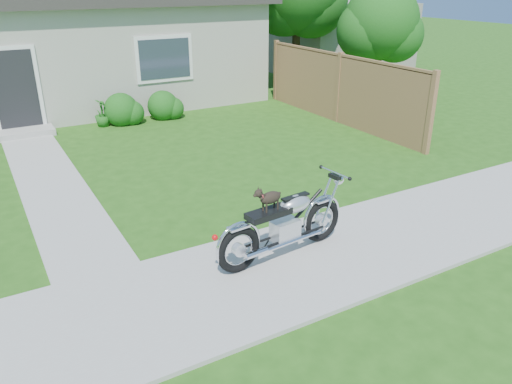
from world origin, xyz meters
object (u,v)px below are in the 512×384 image
(house, at_px, (51,34))
(potted_plant_right, at_px, (102,113))
(tree_near, at_px, (385,26))
(motorcycle_with_dog, at_px, (285,223))
(fence, at_px, (339,88))

(house, distance_m, potted_plant_right, 3.91)
(tree_near, xyz_separation_m, potted_plant_right, (-8.86, 1.19, -1.97))
(house, xyz_separation_m, potted_plant_right, (0.48, -3.44, -1.79))
(tree_near, distance_m, motorcycle_with_dog, 11.11)
(tree_near, bearing_deg, fence, -152.07)
(potted_plant_right, relative_size, motorcycle_with_dog, 0.33)
(fence, distance_m, motorcycle_with_dog, 7.66)
(potted_plant_right, bearing_deg, tree_near, -7.67)
(house, relative_size, potted_plant_right, 17.15)
(house, xyz_separation_m, tree_near, (9.33, -4.64, 0.18))
(tree_near, distance_m, potted_plant_right, 9.15)
(tree_near, height_order, potted_plant_right, tree_near)
(house, xyz_separation_m, fence, (6.30, -6.24, -1.22))
(house, bearing_deg, motorcycle_with_dog, -85.24)
(potted_plant_right, height_order, motorcycle_with_dog, motorcycle_with_dog)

